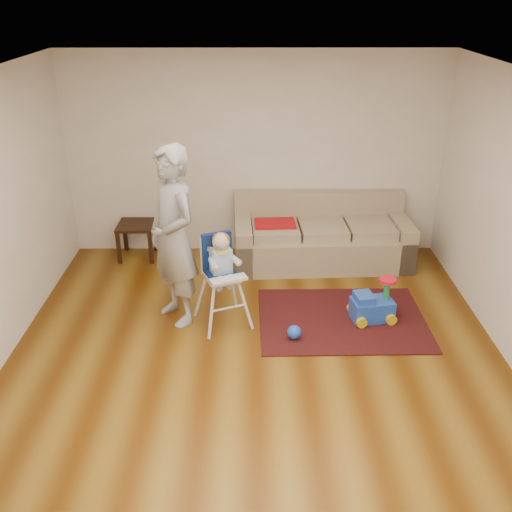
{
  "coord_description": "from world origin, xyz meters",
  "views": [
    {
      "loc": [
        -0.03,
        -4.62,
        3.4
      ],
      "look_at": [
        0.0,
        0.4,
        1.0
      ],
      "focal_mm": 40.0,
      "sensor_mm": 36.0,
      "label": 1
    }
  ],
  "objects_px": {
    "toy_ball": "(294,332)",
    "ride_on_toy": "(373,299)",
    "sofa": "(322,232)",
    "side_table": "(137,240)",
    "adult": "(173,237)",
    "high_chair": "(222,281)"
  },
  "relations": [
    {
      "from": "toy_ball",
      "to": "ride_on_toy",
      "type": "bearing_deg",
      "value": 23.83
    },
    {
      "from": "sofa",
      "to": "side_table",
      "type": "height_order",
      "value": "sofa"
    },
    {
      "from": "sofa",
      "to": "adult",
      "type": "height_order",
      "value": "adult"
    },
    {
      "from": "sofa",
      "to": "side_table",
      "type": "bearing_deg",
      "value": 172.86
    },
    {
      "from": "ride_on_toy",
      "to": "toy_ball",
      "type": "bearing_deg",
      "value": -166.0
    },
    {
      "from": "toy_ball",
      "to": "adult",
      "type": "xyz_separation_m",
      "value": [
        -1.27,
        0.45,
        0.9
      ]
    },
    {
      "from": "sofa",
      "to": "high_chair",
      "type": "relative_size",
      "value": 2.16
    },
    {
      "from": "ride_on_toy",
      "to": "adult",
      "type": "xyz_separation_m",
      "value": [
        -2.16,
        0.06,
        0.73
      ]
    },
    {
      "from": "sofa",
      "to": "high_chair",
      "type": "xyz_separation_m",
      "value": [
        -1.25,
        -1.51,
        0.08
      ]
    },
    {
      "from": "sofa",
      "to": "high_chair",
      "type": "distance_m",
      "value": 1.96
    },
    {
      "from": "ride_on_toy",
      "to": "side_table",
      "type": "bearing_deg",
      "value": 140.42
    },
    {
      "from": "side_table",
      "to": "high_chair",
      "type": "height_order",
      "value": "high_chair"
    },
    {
      "from": "side_table",
      "to": "toy_ball",
      "type": "xyz_separation_m",
      "value": [
        2.01,
        -2.05,
        -0.15
      ]
    },
    {
      "from": "sofa",
      "to": "toy_ball",
      "type": "relative_size",
      "value": 15.49
    },
    {
      "from": "side_table",
      "to": "high_chair",
      "type": "bearing_deg",
      "value": -53.83
    },
    {
      "from": "ride_on_toy",
      "to": "adult",
      "type": "bearing_deg",
      "value": 168.7
    },
    {
      "from": "toy_ball",
      "to": "adult",
      "type": "relative_size",
      "value": 0.08
    },
    {
      "from": "high_chair",
      "to": "sofa",
      "type": "bearing_deg",
      "value": 28.28
    },
    {
      "from": "high_chair",
      "to": "adult",
      "type": "relative_size",
      "value": 0.55
    },
    {
      "from": "sofa",
      "to": "toy_ball",
      "type": "distance_m",
      "value": 1.95
    },
    {
      "from": "side_table",
      "to": "ride_on_toy",
      "type": "xyz_separation_m",
      "value": [
        2.9,
        -1.66,
        0.02
      ]
    },
    {
      "from": "ride_on_toy",
      "to": "high_chair",
      "type": "relative_size",
      "value": 0.45
    }
  ]
}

